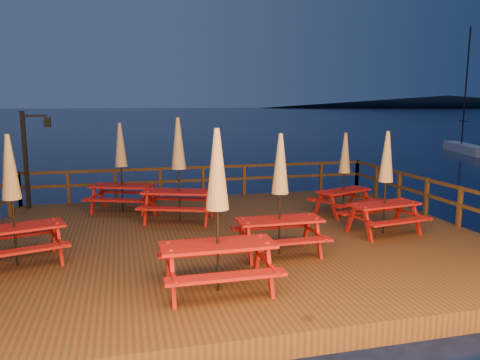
{
  "coord_description": "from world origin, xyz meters",
  "views": [
    {
      "loc": [
        -2.67,
        -10.86,
        3.69
      ],
      "look_at": [
        0.24,
        0.6,
        1.69
      ],
      "focal_mm": 35.0,
      "sensor_mm": 36.0,
      "label": 1
    }
  ],
  "objects_px": {
    "picnic_table_1": "(344,172)",
    "picnic_table_0": "(179,168)",
    "lamp_post": "(30,151)",
    "picnic_table_2": "(12,198)",
    "sailboat": "(465,148)"
  },
  "relations": [
    {
      "from": "picnic_table_0",
      "to": "picnic_table_2",
      "type": "distance_m",
      "value": 4.53
    },
    {
      "from": "lamp_post",
      "to": "picnic_table_0",
      "type": "distance_m",
      "value": 5.05
    },
    {
      "from": "picnic_table_1",
      "to": "lamp_post",
      "type": "bearing_deg",
      "value": 141.03
    },
    {
      "from": "lamp_post",
      "to": "sailboat",
      "type": "relative_size",
      "value": 0.33
    },
    {
      "from": "lamp_post",
      "to": "picnic_table_1",
      "type": "xyz_separation_m",
      "value": [
        8.99,
        -3.1,
        -0.55
      ]
    },
    {
      "from": "lamp_post",
      "to": "picnic_table_2",
      "type": "distance_m",
      "value": 5.53
    },
    {
      "from": "lamp_post",
      "to": "sailboat",
      "type": "height_order",
      "value": "sailboat"
    },
    {
      "from": "picnic_table_1",
      "to": "picnic_table_2",
      "type": "relative_size",
      "value": 0.9
    },
    {
      "from": "picnic_table_1",
      "to": "picnic_table_2",
      "type": "height_order",
      "value": "picnic_table_2"
    },
    {
      "from": "lamp_post",
      "to": "picnic_table_0",
      "type": "bearing_deg",
      "value": -33.48
    },
    {
      "from": "lamp_post",
      "to": "picnic_table_0",
      "type": "height_order",
      "value": "lamp_post"
    },
    {
      "from": "lamp_post",
      "to": "picnic_table_2",
      "type": "relative_size",
      "value": 1.13
    },
    {
      "from": "picnic_table_0",
      "to": "picnic_table_2",
      "type": "relative_size",
      "value": 1.07
    },
    {
      "from": "lamp_post",
      "to": "picnic_table_1",
      "type": "bearing_deg",
      "value": -19.04
    },
    {
      "from": "picnic_table_1",
      "to": "picnic_table_0",
      "type": "bearing_deg",
      "value": 156.23
    }
  ]
}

